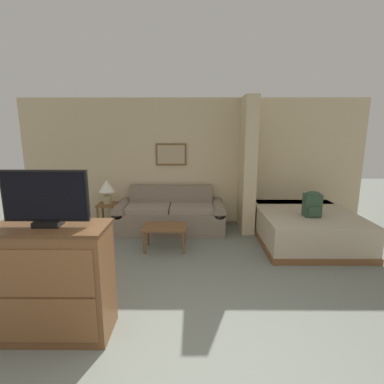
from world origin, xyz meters
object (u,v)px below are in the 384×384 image
object	(u,v)px
tv_dresser	(54,282)
bed	(305,226)
coffee_table	(165,229)
table_lamp	(107,188)
backpack	(312,203)
couch	(170,215)
tv	(45,199)

from	to	relation	value
tv_dresser	bed	bearing A→B (deg)	36.77
coffee_table	table_lamp	world-z (taller)	table_lamp
bed	backpack	world-z (taller)	backpack
couch	coffee_table	distance (m)	0.96
couch	table_lamp	distance (m)	1.35
bed	backpack	xyz separation A→B (m)	(-0.03, -0.31, 0.50)
couch	bed	xyz separation A→B (m)	(2.46, -0.58, -0.03)
coffee_table	table_lamp	distance (m)	1.63
coffee_table	backpack	distance (m)	2.49
coffee_table	tv_dresser	size ratio (longest dim) A/B	0.63
table_lamp	backpack	world-z (taller)	table_lamp
coffee_table	bed	world-z (taller)	bed
coffee_table	tv	distance (m)	2.51
tv	table_lamp	bearing A→B (deg)	96.51
backpack	tv	bearing A→B (deg)	-146.51
table_lamp	backpack	distance (m)	3.77
table_lamp	tv	xyz separation A→B (m)	(0.35, -3.08, 0.51)
couch	backpack	world-z (taller)	backpack
bed	table_lamp	bearing A→B (deg)	171.06
table_lamp	tv_dresser	size ratio (longest dim) A/B	0.42
couch	coffee_table	size ratio (longest dim) A/B	2.99
tv	bed	distance (m)	4.32
tv	backpack	bearing A→B (deg)	33.49
coffee_table	couch	bearing A→B (deg)	88.74
tv	bed	xyz separation A→B (m)	(3.35, 2.50, -1.10)
coffee_table	tv_dresser	bearing A→B (deg)	-112.09
tv_dresser	tv	distance (m)	0.82
backpack	coffee_table	bearing A→B (deg)	-178.32
tv_dresser	bed	size ratio (longest dim) A/B	0.58
coffee_table	backpack	size ratio (longest dim) A/B	1.66
coffee_table	table_lamp	size ratio (longest dim) A/B	1.51
tv	backpack	xyz separation A→B (m)	(3.32, 2.19, -0.60)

